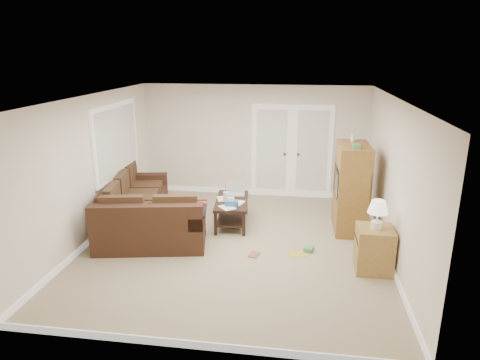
% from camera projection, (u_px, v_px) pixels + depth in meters
% --- Properties ---
extents(floor, '(5.50, 5.50, 0.00)m').
position_uv_depth(floor, '(235.00, 244.00, 7.37)').
color(floor, tan).
rests_on(floor, ground).
extents(ceiling, '(5.00, 5.50, 0.02)m').
position_uv_depth(ceiling, '(235.00, 98.00, 6.65)').
color(ceiling, silver).
rests_on(ceiling, wall_back).
extents(wall_left, '(0.02, 5.50, 2.50)m').
position_uv_depth(wall_left, '(92.00, 169.00, 7.36)').
color(wall_left, white).
rests_on(wall_left, floor).
extents(wall_right, '(0.02, 5.50, 2.50)m').
position_uv_depth(wall_right, '(393.00, 181.00, 6.67)').
color(wall_right, white).
rests_on(wall_right, floor).
extents(wall_back, '(5.00, 0.02, 2.50)m').
position_uv_depth(wall_back, '(254.00, 141.00, 9.62)').
color(wall_back, white).
rests_on(wall_back, floor).
extents(wall_front, '(5.00, 0.02, 2.50)m').
position_uv_depth(wall_front, '(194.00, 248.00, 4.41)').
color(wall_front, white).
rests_on(wall_front, floor).
extents(baseboards, '(5.00, 5.50, 0.10)m').
position_uv_depth(baseboards, '(235.00, 241.00, 7.36)').
color(baseboards, white).
rests_on(baseboards, floor).
extents(french_doors, '(1.80, 0.05, 2.13)m').
position_uv_depth(french_doors, '(292.00, 152.00, 9.53)').
color(french_doors, white).
rests_on(french_doors, floor).
extents(window_left, '(0.05, 1.92, 1.42)m').
position_uv_depth(window_left, '(117.00, 140.00, 8.21)').
color(window_left, white).
rests_on(window_left, wall_left).
extents(sectional_sofa, '(2.33, 2.90, 0.86)m').
position_uv_depth(sectional_sofa, '(142.00, 213.00, 7.84)').
color(sectional_sofa, '#3B2316').
rests_on(sectional_sofa, floor).
extents(coffee_table, '(0.70, 1.24, 0.81)m').
position_uv_depth(coffee_table, '(232.00, 210.00, 8.19)').
color(coffee_table, black).
rests_on(coffee_table, floor).
extents(tv_armoire, '(0.57, 1.02, 1.73)m').
position_uv_depth(tv_armoire, '(351.00, 187.00, 7.78)').
color(tv_armoire, olive).
rests_on(tv_armoire, floor).
extents(side_cabinet, '(0.53, 0.53, 1.12)m').
position_uv_depth(side_cabinet, '(374.00, 246.00, 6.39)').
color(side_cabinet, olive).
rests_on(side_cabinet, floor).
extents(space_heater, '(0.14, 0.12, 0.30)m').
position_uv_depth(space_heater, '(336.00, 196.00, 9.40)').
color(space_heater, white).
rests_on(space_heater, floor).
extents(floor_magazine, '(0.33, 0.28, 0.01)m').
position_uv_depth(floor_magazine, '(298.00, 254.00, 7.01)').
color(floor_magazine, gold).
rests_on(floor_magazine, floor).
extents(floor_greenbox, '(0.18, 0.21, 0.07)m').
position_uv_depth(floor_greenbox, '(309.00, 249.00, 7.11)').
color(floor_greenbox, '#42914C').
rests_on(floor_greenbox, floor).
extents(floor_book, '(0.20, 0.24, 0.02)m').
position_uv_depth(floor_book, '(250.00, 254.00, 7.00)').
color(floor_book, brown).
rests_on(floor_book, floor).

